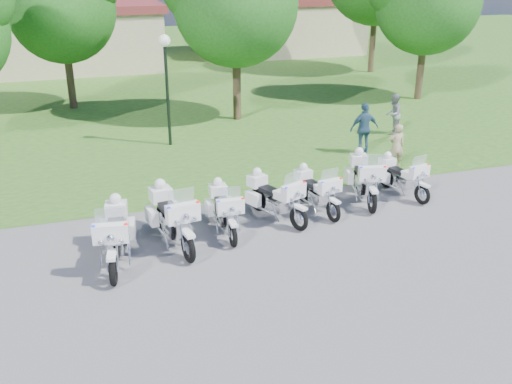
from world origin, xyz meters
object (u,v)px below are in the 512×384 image
object	(u,v)px
motorcycle_2	(224,208)
lamp_post	(166,63)
motorcycle_4	(316,190)
motorcycle_6	(402,176)
bystander_a	(396,146)
motorcycle_0	(115,234)
motorcycle_5	(364,177)
bystander_b	(393,114)
bystander_c	(364,129)
motorcycle_1	(172,216)
motorcycle_3	(274,196)

from	to	relation	value
motorcycle_2	lamp_post	xyz separation A→B (m)	(-0.03, 7.97, 2.52)
motorcycle_4	motorcycle_6	distance (m)	2.98
motorcycle_2	bystander_a	bearing A→B (deg)	-154.84
motorcycle_0	lamp_post	world-z (taller)	lamp_post
motorcycle_0	motorcycle_6	xyz separation A→B (m)	(8.69, 1.60, -0.12)
motorcycle_5	motorcycle_6	world-z (taller)	motorcycle_5
lamp_post	motorcycle_6	bearing A→B (deg)	-50.83
lamp_post	motorcycle_0	bearing A→B (deg)	-107.93
bystander_b	motorcycle_2	bearing A→B (deg)	-10.00
motorcycle_6	bystander_c	distance (m)	4.01
motorcycle_2	motorcycle_4	xyz separation A→B (m)	(2.84, 0.51, -0.02)
motorcycle_0	bystander_a	size ratio (longest dim) A/B	1.65
motorcycle_1	bystander_c	size ratio (longest dim) A/B	1.39
motorcycle_1	motorcycle_4	world-z (taller)	motorcycle_1
bystander_a	motorcycle_4	bearing A→B (deg)	35.97
motorcycle_0	motorcycle_1	distance (m)	1.54
motorcycle_4	motorcycle_5	size ratio (longest dim) A/B	0.89
lamp_post	bystander_a	xyz separation A→B (m)	(6.94, -5.03, -2.38)
motorcycle_6	lamp_post	xyz separation A→B (m)	(-5.85, 7.18, 2.56)
motorcycle_2	bystander_a	xyz separation A→B (m)	(6.91, 2.94, 0.14)
motorcycle_0	motorcycle_5	size ratio (longest dim) A/B	1.05
motorcycle_5	motorcycle_1	bearing A→B (deg)	24.34
motorcycle_4	motorcycle_6	xyz separation A→B (m)	(2.97, 0.28, -0.02)
motorcycle_4	bystander_c	xyz separation A→B (m)	(3.75, 4.19, 0.33)
motorcycle_4	motorcycle_6	size ratio (longest dim) A/B	1.03
motorcycle_5	motorcycle_6	xyz separation A→B (m)	(1.28, -0.02, -0.10)
bystander_a	bystander_b	size ratio (longest dim) A/B	0.94
motorcycle_2	motorcycle_3	distance (m)	1.55
motorcycle_5	bystander_b	size ratio (longest dim) A/B	1.48
motorcycle_2	bystander_c	distance (m)	8.11
motorcycle_1	motorcycle_5	distance (m)	6.07
motorcycle_2	bystander_b	size ratio (longest dim) A/B	1.37
motorcycle_1	bystander_a	bearing A→B (deg)	-167.88
motorcycle_2	motorcycle_6	size ratio (longest dim) A/B	1.07
bystander_b	lamp_post	bearing A→B (deg)	-55.04
motorcycle_2	lamp_post	world-z (taller)	lamp_post
motorcycle_3	bystander_b	world-z (taller)	bystander_b
motorcycle_3	motorcycle_6	distance (m)	4.32
motorcycle_1	motorcycle_6	distance (m)	7.32
motorcycle_5	lamp_post	xyz separation A→B (m)	(-4.57, 7.16, 2.46)
motorcycle_1	motorcycle_5	world-z (taller)	motorcycle_1
motorcycle_4	motorcycle_5	bearing A→B (deg)	-179.37
motorcycle_5	motorcycle_2	bearing A→B (deg)	24.10
motorcycle_4	bystander_a	size ratio (longest dim) A/B	1.41
motorcycle_2	motorcycle_4	world-z (taller)	motorcycle_2
bystander_a	motorcycle_2	bearing A→B (deg)	28.15
bystander_a	bystander_b	xyz separation A→B (m)	(2.04, 3.67, 0.05)
motorcycle_3	motorcycle_5	xyz separation A→B (m)	(3.02, 0.49, 0.04)
motorcycle_3	motorcycle_4	distance (m)	1.34
motorcycle_6	lamp_post	distance (m)	9.61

